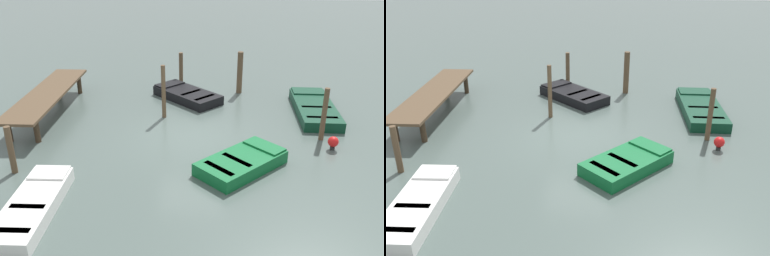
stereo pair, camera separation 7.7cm
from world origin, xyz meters
TOP-DOWN VIEW (x-y plane):
  - ground_plane at (0.00, 0.00)m, footprint 80.00×80.00m
  - dock_segment at (1.78, 5.96)m, footprint 6.54×1.64m
  - rowboat_dark_green at (2.67, -4.85)m, footprint 3.96×1.52m
  - rowboat_white at (-4.91, 3.78)m, footprint 3.50×1.28m
  - rowboat_black at (3.92, 0.51)m, footprint 3.19×3.26m
  - rowboat_green at (-2.19, -1.70)m, footprint 3.04×3.00m
  - mooring_piling_near_left at (4.99, -1.84)m, footprint 0.25×0.25m
  - mooring_piling_mid_right at (0.12, -4.60)m, footprint 0.18×0.18m
  - mooring_piling_near_right at (6.00, 0.97)m, footprint 0.19×0.19m
  - mooring_piling_far_left at (1.78, 1.25)m, footprint 0.17×0.17m
  - mooring_piling_far_right at (-2.93, 5.22)m, footprint 0.19×0.19m
  - marker_buoy at (-0.67, -4.82)m, footprint 0.36×0.36m

SIDE VIEW (x-z plane):
  - ground_plane at x=0.00m, z-range 0.00..0.00m
  - rowboat_dark_green at x=2.67m, z-range -0.01..0.45m
  - rowboat_white at x=-4.91m, z-range -0.01..0.45m
  - rowboat_black at x=3.92m, z-range -0.01..0.45m
  - rowboat_green at x=-2.19m, z-range -0.01..0.45m
  - marker_buoy at x=-0.67m, z-range 0.05..0.53m
  - mooring_piling_far_right at x=-2.93m, z-range 0.00..1.53m
  - mooring_piling_near_right at x=6.00m, z-range 0.00..1.60m
  - dock_segment at x=1.78m, z-range 0.36..1.31m
  - mooring_piling_mid_right at x=0.12m, z-range 0.00..1.92m
  - mooring_piling_near_left at x=4.99m, z-range 0.00..1.93m
  - mooring_piling_far_left at x=1.78m, z-range 0.00..2.14m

